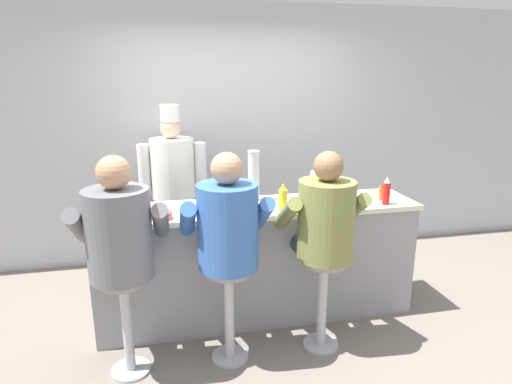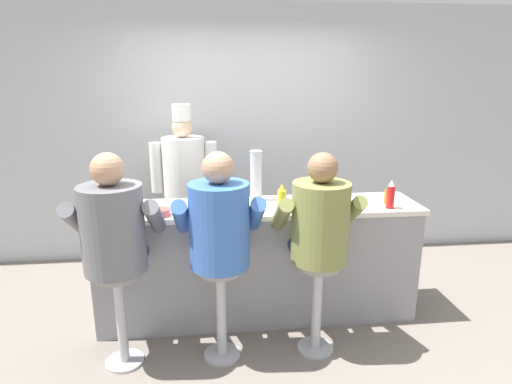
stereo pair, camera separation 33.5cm
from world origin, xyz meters
TOP-DOWN VIEW (x-y plane):
  - ground_plane at (0.00, 0.00)m, footprint 20.00×20.00m
  - wall_back at (0.00, 1.65)m, footprint 10.00×0.06m
  - diner_counter at (0.00, 0.28)m, footprint 2.60×0.57m
  - ketchup_bottle_red at (1.02, 0.10)m, footprint 0.06×0.06m
  - mustard_bottle_yellow at (0.16, 0.13)m, footprint 0.07×0.07m
  - hot_sauce_bottle_orange at (1.04, 0.23)m, footprint 0.03×0.03m
  - water_pitcher_clear at (0.54, 0.37)m, footprint 0.16×0.14m
  - breakfast_plate at (-1.06, 0.24)m, footprint 0.22×0.22m
  - cereal_bowl at (-0.75, 0.11)m, footprint 0.15×0.15m
  - coffee_mug_white at (-0.17, 0.34)m, footprint 0.14×0.09m
  - coffee_mug_blue at (0.37, 0.09)m, footprint 0.14×0.09m
  - cup_stack_steel at (0.00, 0.44)m, footprint 0.10×0.10m
  - diner_seated_grey at (-1.01, -0.23)m, footprint 0.62×0.61m
  - diner_seated_blue at (-0.32, -0.23)m, footprint 0.62×0.61m
  - diner_seated_olive at (0.37, -0.23)m, footprint 0.60×0.59m
  - cook_in_whites_near at (-0.64, 1.31)m, footprint 0.67×0.43m

SIDE VIEW (x-z plane):
  - ground_plane at x=0.00m, z-range 0.00..0.00m
  - diner_counter at x=0.00m, z-range 0.00..0.97m
  - cook_in_whites_near at x=-0.64m, z-range 0.08..1.79m
  - diner_seated_olive at x=0.37m, z-range 0.21..1.69m
  - diner_seated_blue at x=-0.32m, z-range 0.21..1.71m
  - diner_seated_grey at x=-1.01m, z-range 0.21..1.72m
  - breakfast_plate at x=-1.06m, z-range 0.96..1.00m
  - cereal_bowl at x=-0.75m, z-range 0.96..1.02m
  - coffee_mug_white at x=-0.17m, z-range 0.96..1.04m
  - coffee_mug_blue at x=0.37m, z-range 0.96..1.06m
  - hot_sauce_bottle_orange at x=1.04m, z-range 0.96..1.09m
  - mustard_bottle_yellow at x=0.16m, z-range 0.96..1.17m
  - ketchup_bottle_red at x=1.02m, z-range 0.96..1.18m
  - water_pitcher_clear at x=0.54m, z-range 0.96..1.20m
  - cup_stack_steel at x=0.00m, z-range 0.97..1.38m
  - wall_back at x=0.00m, z-range 0.00..2.70m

